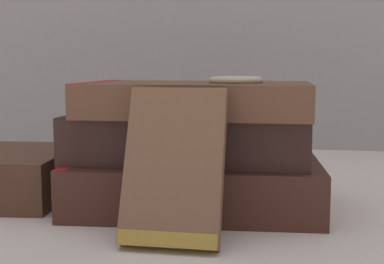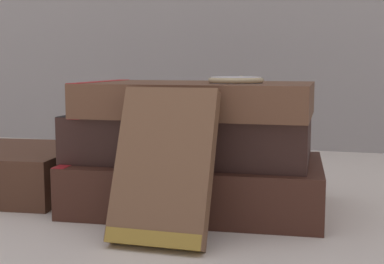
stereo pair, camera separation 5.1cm
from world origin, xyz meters
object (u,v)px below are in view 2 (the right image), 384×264
Objects in this scene: book_flat_middle at (187,136)px; reading_glasses at (173,175)px; book_flat_bottom at (192,183)px; book_flat_top at (193,99)px; pocket_watch at (236,80)px; book_leaning_front at (163,172)px.

book_flat_middle is 0.16m from reading_glasses.
book_flat_top is (0.00, -0.00, 0.09)m from book_flat_bottom.
book_flat_middle is at bearing 159.06° from pocket_watch.
reading_glasses is at bearing 110.46° from book_flat_bottom.
pocket_watch is at bearing -18.63° from book_flat_bottom.
book_leaning_front is 0.26m from reading_glasses.
book_flat_top is 0.19m from reading_glasses.
book_flat_middle reaches higher than book_flat_bottom.
book_flat_top is at bearing -83.01° from reading_glasses.
pocket_watch is 0.55× the size of reading_glasses.
book_flat_bottom is at bearing 93.39° from book_leaning_front.
book_flat_bottom is at bearing -52.50° from book_flat_middle.
book_flat_bottom is 4.61× the size of pocket_watch.
pocket_watch is at bearing -22.95° from book_flat_middle.
book_flat_middle is 4.29× the size of pocket_watch.
book_leaning_front reaches higher than reading_glasses.
book_leaning_front is at bearing -92.03° from reading_glasses.
book_flat_middle is 0.08m from pocket_watch.
reading_glasses is at bearing 113.94° from book_flat_top.
book_flat_top is (0.01, -0.01, 0.04)m from book_flat_middle.
book_flat_top reaches higher than reading_glasses.
book_flat_middle is 1.08× the size of book_flat_top.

